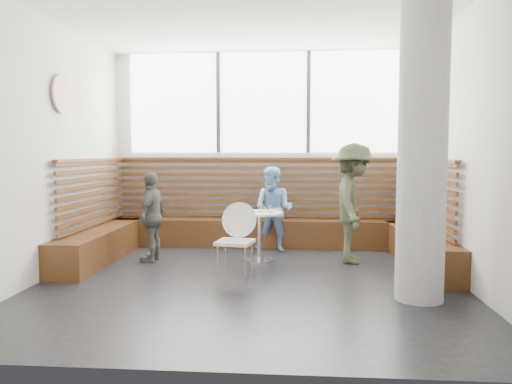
# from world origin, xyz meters

# --- Properties ---
(room) EXTENTS (5.00, 5.00, 3.20)m
(room) POSITION_xyz_m (0.00, 0.00, 1.60)
(room) COLOR silver
(room) RESTS_ON ground
(booth) EXTENTS (5.00, 2.50, 1.44)m
(booth) POSITION_xyz_m (0.00, 1.77, 0.41)
(booth) COLOR #412410
(booth) RESTS_ON ground
(concrete_column) EXTENTS (0.50, 0.50, 3.20)m
(concrete_column) POSITION_xyz_m (1.85, -0.60, 1.60)
(concrete_column) COLOR gray
(concrete_column) RESTS_ON ground
(wall_art) EXTENTS (0.03, 0.50, 0.50)m
(wall_art) POSITION_xyz_m (-2.46, 0.40, 2.30)
(wall_art) COLOR white
(wall_art) RESTS_ON room
(cafe_table) EXTENTS (0.68, 0.68, 0.70)m
(cafe_table) POSITION_xyz_m (0.03, 1.13, 0.50)
(cafe_table) COLOR silver
(cafe_table) RESTS_ON ground
(cafe_chair) EXTENTS (0.44, 0.43, 0.93)m
(cafe_chair) POSITION_xyz_m (-0.19, 0.18, 0.54)
(cafe_chair) COLOR white
(cafe_chair) RESTS_ON ground
(adult_man) EXTENTS (0.74, 1.15, 1.68)m
(adult_man) POSITION_xyz_m (1.36, 1.15, 0.84)
(adult_man) COLOR #3D412B
(adult_man) RESTS_ON ground
(child_back) EXTENTS (0.78, 0.70, 1.32)m
(child_back) POSITION_xyz_m (0.21, 1.87, 0.66)
(child_back) COLOR #86B2E8
(child_back) RESTS_ON ground
(child_left) EXTENTS (0.39, 0.78, 1.27)m
(child_left) POSITION_xyz_m (-1.49, 1.04, 0.64)
(child_left) COLOR #57554F
(child_left) RESTS_ON ground
(plate_near) EXTENTS (0.18, 0.18, 0.01)m
(plate_near) POSITION_xyz_m (-0.06, 1.25, 0.71)
(plate_near) COLOR white
(plate_near) RESTS_ON cafe_table
(plate_far) EXTENTS (0.20, 0.20, 0.01)m
(plate_far) POSITION_xyz_m (0.14, 1.30, 0.71)
(plate_far) COLOR white
(plate_far) RESTS_ON cafe_table
(glass_left) EXTENTS (0.06, 0.06, 0.10)m
(glass_left) POSITION_xyz_m (-0.13, 1.05, 0.75)
(glass_left) COLOR white
(glass_left) RESTS_ON cafe_table
(glass_mid) EXTENTS (0.07, 0.07, 0.11)m
(glass_mid) POSITION_xyz_m (0.07, 1.11, 0.76)
(glass_mid) COLOR white
(glass_mid) RESTS_ON cafe_table
(glass_right) EXTENTS (0.08, 0.08, 0.12)m
(glass_right) POSITION_xyz_m (0.19, 1.11, 0.76)
(glass_right) COLOR white
(glass_right) RESTS_ON cafe_table
(menu_card) EXTENTS (0.23, 0.19, 0.00)m
(menu_card) POSITION_xyz_m (0.11, 0.95, 0.70)
(menu_card) COLOR #A5C64C
(menu_card) RESTS_ON cafe_table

